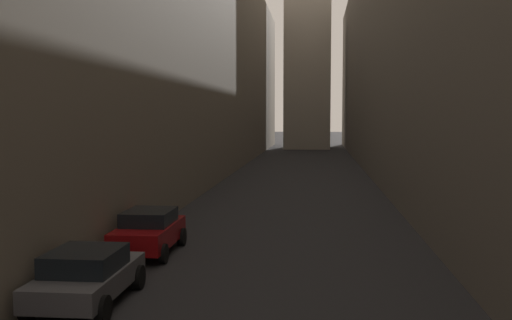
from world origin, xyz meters
TOP-DOWN VIEW (x-y plane):
  - ground_plane at (0.00, 48.00)m, footprint 264.00×264.00m
  - building_block_left at (-10.59, 50.00)m, footprint 10.17×108.00m
  - building_block_right at (11.88, 50.00)m, footprint 12.77×108.00m
  - parked_car_left_third at (-4.40, 19.70)m, footprint 2.04×4.07m
  - parked_car_left_far at (-4.40, 25.34)m, footprint 1.95×3.98m

SIDE VIEW (x-z plane):
  - ground_plane at x=0.00m, z-range 0.00..0.00m
  - parked_car_left_third at x=-4.40m, z-range 0.04..1.46m
  - parked_car_left_far at x=-4.40m, z-range 0.04..1.55m
  - building_block_left at x=-10.59m, z-range 0.00..19.86m
  - building_block_right at x=11.88m, z-range 0.00..20.36m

